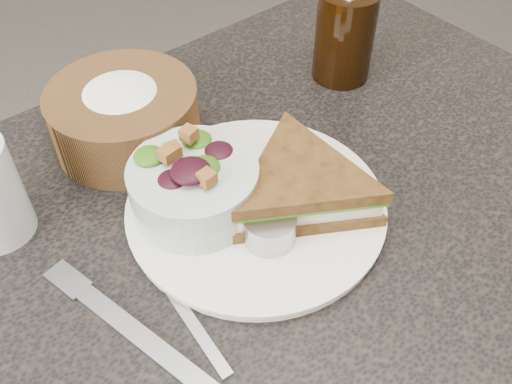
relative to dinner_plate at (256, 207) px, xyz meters
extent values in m
cylinder|color=white|center=(0.00, 0.00, 0.00)|extent=(0.27, 0.27, 0.01)
cylinder|color=#A0A3A8|center=(-0.02, -0.04, 0.02)|extent=(0.06, 0.06, 0.03)
cone|color=orange|center=(0.01, 0.07, 0.02)|extent=(0.10, 0.10, 0.03)
cube|color=#9CA2AC|center=(-0.18, -0.05, 0.00)|extent=(0.06, 0.19, 0.01)
cube|color=#ADB0B5|center=(-0.13, -0.05, 0.00)|extent=(0.03, 0.17, 0.00)
camera|label=1|loc=(-0.26, -0.32, 0.46)|focal=40.00mm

